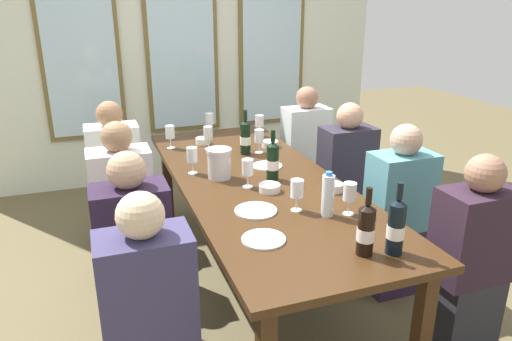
{
  "coord_description": "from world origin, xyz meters",
  "views": [
    {
      "loc": [
        -0.94,
        -2.61,
        1.8
      ],
      "look_at": [
        0.0,
        0.03,
        0.79
      ],
      "focal_mm": 33.55,
      "sensor_mm": 36.0,
      "label": 1
    }
  ],
  "objects_px": {
    "white_plate_0": "(264,239)",
    "wine_glass_7": "(259,122)",
    "wine_bottle_0": "(273,161)",
    "wine_glass_4": "(350,193)",
    "wine_glass_2": "(208,134)",
    "wine_glass_3": "(192,156)",
    "metal_pitcher": "(219,163)",
    "tasting_bowl_0": "(333,187)",
    "tasting_bowl_1": "(270,144)",
    "seated_person_3": "(345,180)",
    "tasting_bowl_2": "(203,141)",
    "seated_person_2": "(124,211)",
    "white_plate_1": "(267,166)",
    "seated_person_1": "(398,215)",
    "seated_person_6": "(150,322)",
    "tasting_bowl_3": "(269,188)",
    "water_bottle": "(328,195)",
    "wine_glass_5": "(297,189)",
    "wine_glass_8": "(209,120)",
    "wine_bottle_3": "(396,226)",
    "seated_person_0": "(135,259)",
    "wine_bottle_1": "(245,137)",
    "seated_person_5": "(305,153)",
    "wine_glass_0": "(259,137)",
    "seated_person_4": "(116,178)",
    "wine_glass_6": "(248,168)",
    "wine_glass_1": "(170,132)",
    "wine_bottle_2": "(366,229)",
    "dining_table": "(257,189)",
    "seated_person_7": "(470,263)"
  },
  "relations": [
    {
      "from": "white_plate_0",
      "to": "wine_glass_7",
      "type": "height_order",
      "value": "wine_glass_7"
    },
    {
      "from": "wine_bottle_0",
      "to": "wine_glass_4",
      "type": "relative_size",
      "value": 1.82
    },
    {
      "from": "wine_glass_2",
      "to": "wine_glass_3",
      "type": "xyz_separation_m",
      "value": [
        -0.23,
        -0.48,
        -0.0
      ]
    },
    {
      "from": "metal_pitcher",
      "to": "tasting_bowl_0",
      "type": "relative_size",
      "value": 1.7
    },
    {
      "from": "tasting_bowl_1",
      "to": "seated_person_3",
      "type": "height_order",
      "value": "seated_person_3"
    },
    {
      "from": "tasting_bowl_2",
      "to": "seated_person_2",
      "type": "distance_m",
      "value": 0.92
    },
    {
      "from": "white_plate_1",
      "to": "seated_person_1",
      "type": "relative_size",
      "value": 0.18
    },
    {
      "from": "seated_person_1",
      "to": "tasting_bowl_2",
      "type": "bearing_deg",
      "value": 127.23
    },
    {
      "from": "metal_pitcher",
      "to": "seated_person_6",
      "type": "xyz_separation_m",
      "value": [
        -0.59,
        -1.0,
        -0.31
      ]
    },
    {
      "from": "wine_glass_7",
      "to": "white_plate_0",
      "type": "bearing_deg",
      "value": -109.49
    },
    {
      "from": "tasting_bowl_3",
      "to": "water_bottle",
      "type": "bearing_deg",
      "value": -68.4
    },
    {
      "from": "seated_person_1",
      "to": "seated_person_2",
      "type": "xyz_separation_m",
      "value": [
        -1.6,
        0.65,
        0.0
      ]
    },
    {
      "from": "wine_glass_5",
      "to": "wine_glass_8",
      "type": "relative_size",
      "value": 1.0
    },
    {
      "from": "wine_bottle_3",
      "to": "seated_person_3",
      "type": "height_order",
      "value": "seated_person_3"
    },
    {
      "from": "metal_pitcher",
      "to": "seated_person_0",
      "type": "relative_size",
      "value": 0.17
    },
    {
      "from": "wine_glass_3",
      "to": "wine_glass_8",
      "type": "relative_size",
      "value": 1.0
    },
    {
      "from": "wine_bottle_0",
      "to": "seated_person_3",
      "type": "distance_m",
      "value": 0.85
    },
    {
      "from": "water_bottle",
      "to": "wine_glass_5",
      "type": "relative_size",
      "value": 1.38
    },
    {
      "from": "wine_bottle_0",
      "to": "wine_bottle_1",
      "type": "distance_m",
      "value": 0.55
    },
    {
      "from": "white_plate_1",
      "to": "wine_glass_3",
      "type": "bearing_deg",
      "value": 175.65
    },
    {
      "from": "wine_bottle_3",
      "to": "tasting_bowl_2",
      "type": "height_order",
      "value": "wine_bottle_3"
    },
    {
      "from": "wine_bottle_0",
      "to": "seated_person_5",
      "type": "distance_m",
      "value": 1.29
    },
    {
      "from": "tasting_bowl_3",
      "to": "wine_glass_0",
      "type": "relative_size",
      "value": 0.73
    },
    {
      "from": "wine_bottle_1",
      "to": "seated_person_4",
      "type": "distance_m",
      "value": 1.04
    },
    {
      "from": "wine_glass_0",
      "to": "wine_glass_6",
      "type": "bearing_deg",
      "value": -115.84
    },
    {
      "from": "seated_person_0",
      "to": "metal_pitcher",
      "type": "bearing_deg",
      "value": 37.8
    },
    {
      "from": "white_plate_1",
      "to": "wine_glass_1",
      "type": "distance_m",
      "value": 0.84
    },
    {
      "from": "tasting_bowl_2",
      "to": "wine_glass_4",
      "type": "bearing_deg",
      "value": -74.91
    },
    {
      "from": "wine_glass_6",
      "to": "seated_person_2",
      "type": "relative_size",
      "value": 0.16
    },
    {
      "from": "wine_glass_7",
      "to": "wine_bottle_2",
      "type": "bearing_deg",
      "value": -96.57
    },
    {
      "from": "white_plate_0",
      "to": "wine_glass_1",
      "type": "relative_size",
      "value": 1.19
    },
    {
      "from": "tasting_bowl_0",
      "to": "wine_glass_5",
      "type": "xyz_separation_m",
      "value": [
        -0.32,
        -0.18,
        0.1
      ]
    },
    {
      "from": "white_plate_0",
      "to": "seated_person_4",
      "type": "distance_m",
      "value": 1.79
    },
    {
      "from": "wine_bottle_2",
      "to": "seated_person_4",
      "type": "xyz_separation_m",
      "value": [
        -0.93,
        1.95,
        -0.33
      ]
    },
    {
      "from": "dining_table",
      "to": "white_plate_1",
      "type": "xyz_separation_m",
      "value": [
        0.14,
        0.21,
        0.07
      ]
    },
    {
      "from": "white_plate_0",
      "to": "seated_person_2",
      "type": "bearing_deg",
      "value": 118.19
    },
    {
      "from": "wine_bottle_0",
      "to": "tasting_bowl_0",
      "type": "height_order",
      "value": "wine_bottle_0"
    },
    {
      "from": "tasting_bowl_1",
      "to": "seated_person_7",
      "type": "bearing_deg",
      "value": -73.25
    },
    {
      "from": "wine_glass_7",
      "to": "seated_person_0",
      "type": "relative_size",
      "value": 0.16
    },
    {
      "from": "wine_bottle_2",
      "to": "seated_person_1",
      "type": "height_order",
      "value": "seated_person_1"
    },
    {
      "from": "wine_bottle_2",
      "to": "wine_glass_3",
      "type": "height_order",
      "value": "wine_bottle_2"
    },
    {
      "from": "wine_bottle_3",
      "to": "tasting_bowl_2",
      "type": "distance_m",
      "value": 1.97
    },
    {
      "from": "tasting_bowl_0",
      "to": "wine_glass_0",
      "type": "xyz_separation_m",
      "value": [
        -0.15,
        0.84,
        0.09
      ]
    },
    {
      "from": "tasting_bowl_0",
      "to": "seated_person_4",
      "type": "height_order",
      "value": "seated_person_4"
    },
    {
      "from": "dining_table",
      "to": "wine_bottle_2",
      "type": "distance_m",
      "value": 1.05
    },
    {
      "from": "wine_glass_4",
      "to": "seated_person_0",
      "type": "xyz_separation_m",
      "value": [
        -1.07,
        0.29,
        -0.33
      ]
    },
    {
      "from": "dining_table",
      "to": "tasting_bowl_2",
      "type": "height_order",
      "value": "tasting_bowl_2"
    },
    {
      "from": "wine_bottle_1",
      "to": "seated_person_6",
      "type": "height_order",
      "value": "seated_person_6"
    },
    {
      "from": "wine_bottle_0",
      "to": "wine_glass_5",
      "type": "bearing_deg",
      "value": -96.22
    },
    {
      "from": "tasting_bowl_0",
      "to": "dining_table",
      "type": "bearing_deg",
      "value": 136.9
    }
  ]
}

